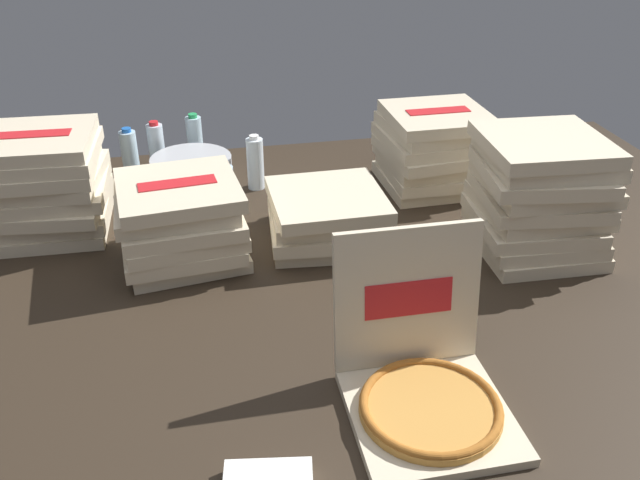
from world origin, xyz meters
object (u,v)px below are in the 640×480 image
at_px(open_pizza_box, 424,379).
at_px(water_bottle_1, 157,148).
at_px(pizza_stack_right_mid, 326,216).
at_px(water_bottle_2, 130,155).
at_px(pizza_stack_center_near, 539,195).
at_px(pizza_stack_right_far, 180,221).
at_px(water_bottle_3, 204,193).
at_px(pizza_stack_left_far, 46,184).
at_px(water_bottle_5, 195,140).
at_px(pizza_stack_center_far, 433,149).
at_px(water_bottle_4, 255,163).
at_px(ice_bucket, 192,173).
at_px(water_bottle_0, 225,193).

bearing_deg(open_pizza_box, water_bottle_1, 112.10).
height_order(open_pizza_box, pizza_stack_right_mid, open_pizza_box).
height_order(water_bottle_1, water_bottle_2, same).
bearing_deg(pizza_stack_center_near, pizza_stack_right_far, 171.43).
distance_m(open_pizza_box, water_bottle_3, 1.11).
bearing_deg(pizza_stack_left_far, water_bottle_5, 44.15).
height_order(pizza_stack_center_far, water_bottle_5, pizza_stack_center_far).
height_order(pizza_stack_center_far, water_bottle_1, pizza_stack_center_far).
xyz_separation_m(pizza_stack_center_near, pizza_stack_left_far, (-1.51, 0.44, -0.02)).
relative_size(pizza_stack_center_near, water_bottle_3, 1.95).
xyz_separation_m(pizza_stack_center_far, water_bottle_4, (-0.65, 0.11, -0.05)).
height_order(pizza_stack_left_far, ice_bucket, pizza_stack_left_far).
distance_m(water_bottle_0, water_bottle_4, 0.27).
height_order(ice_bucket, water_bottle_1, water_bottle_1).
bearing_deg(pizza_stack_right_mid, pizza_stack_left_far, 164.25).
relative_size(pizza_stack_right_far, pizza_stack_right_mid, 1.04).
bearing_deg(open_pizza_box, water_bottle_5, 106.26).
distance_m(water_bottle_0, water_bottle_3, 0.07).
height_order(water_bottle_1, water_bottle_3, same).
xyz_separation_m(open_pizza_box, pizza_stack_center_far, (0.42, 1.13, 0.08)).
relative_size(water_bottle_1, water_bottle_5, 1.00).
distance_m(pizza_stack_center_far, water_bottle_3, 0.86).
height_order(pizza_stack_right_far, water_bottle_4, pizza_stack_right_far).
distance_m(pizza_stack_center_far, water_bottle_4, 0.66).
relative_size(pizza_stack_center_far, water_bottle_4, 1.95).
bearing_deg(water_bottle_0, water_bottle_3, 168.31).
height_order(pizza_stack_right_far, pizza_stack_right_mid, pizza_stack_right_far).
bearing_deg(pizza_stack_left_far, pizza_stack_center_near, -16.14).
distance_m(pizza_stack_center_far, water_bottle_1, 1.07).
bearing_deg(water_bottle_3, ice_bucket, 97.23).
height_order(pizza_stack_left_far, water_bottle_2, pizza_stack_left_far).
distance_m(water_bottle_0, water_bottle_1, 0.51).
distance_m(open_pizza_box, pizza_stack_left_far, 1.41).
bearing_deg(pizza_stack_right_mid, water_bottle_0, 145.91).
bearing_deg(water_bottle_0, water_bottle_2, 129.21).
relative_size(pizza_stack_right_far, pizza_stack_left_far, 1.03).
bearing_deg(pizza_stack_center_far, pizza_stack_right_mid, -145.12).
bearing_deg(water_bottle_2, pizza_stack_right_mid, -43.87).
relative_size(pizza_stack_left_far, water_bottle_4, 1.92).
bearing_deg(pizza_stack_center_near, water_bottle_1, 143.73).
bearing_deg(ice_bucket, pizza_stack_center_near, -33.01).
relative_size(pizza_stack_center_near, pizza_stack_right_mid, 1.02).
xyz_separation_m(pizza_stack_center_far, water_bottle_5, (-0.86, 0.39, -0.05)).
bearing_deg(water_bottle_4, pizza_stack_center_far, -9.54).
bearing_deg(pizza_stack_center_near, pizza_stack_right_mid, 163.31).
distance_m(ice_bucket, water_bottle_2, 0.26).
bearing_deg(water_bottle_2, water_bottle_3, -56.37).
bearing_deg(water_bottle_5, water_bottle_2, -155.57).
bearing_deg(pizza_stack_right_mid, pizza_stack_center_far, 34.88).
relative_size(open_pizza_box, water_bottle_1, 1.95).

